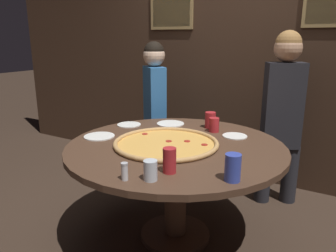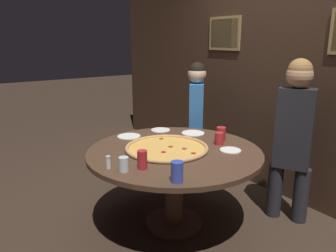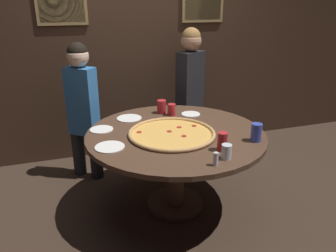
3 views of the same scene
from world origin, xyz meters
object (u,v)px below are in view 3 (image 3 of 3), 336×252
object	(u,v)px
dining_table	(175,146)
white_plate_right_side	(102,129)
white_plate_far_back	(110,147)
drink_cup_near_right	(256,132)
drink_cup_centre_back	(222,142)
white_plate_left_side	(191,114)
white_plate_beside_cup	(129,118)
giant_pizza	(172,133)
drink_cup_beside_pizza	(162,107)
drink_cup_near_left	(172,110)
drink_cup_far_left	(226,152)
diner_far_right	(82,104)
diner_far_left	(190,87)
condiment_shaker	(216,159)

from	to	relation	value
dining_table	white_plate_right_side	distance (m)	0.66
white_plate_far_back	drink_cup_near_right	bearing A→B (deg)	-11.93
drink_cup_centre_back	white_plate_left_side	size ratio (longest dim) A/B	0.77
dining_table	white_plate_beside_cup	bearing A→B (deg)	123.86
giant_pizza	white_plate_left_side	distance (m)	0.56
white_plate_left_side	white_plate_far_back	bearing A→B (deg)	-149.18
white_plate_beside_cup	giant_pizza	bearing A→B (deg)	-63.08
drink_cup_beside_pizza	drink_cup_near_left	xyz separation A→B (m)	(0.07, -0.09, -0.01)
giant_pizza	drink_cup_near_right	distance (m)	0.69
dining_table	drink_cup_near_right	distance (m)	0.70
dining_table	white_plate_left_side	world-z (taller)	white_plate_left_side
dining_table	drink_cup_far_left	world-z (taller)	drink_cup_far_left
white_plate_beside_cup	white_plate_far_back	bearing A→B (deg)	-114.90
dining_table	drink_cup_near_right	size ratio (longest dim) A/B	10.44
drink_cup_near_left	white_plate_beside_cup	distance (m)	0.42
drink_cup_beside_pizza	diner_far_right	bearing A→B (deg)	157.53
drink_cup_centre_back	diner_far_left	distance (m)	1.45
drink_cup_far_left	drink_cup_near_left	bearing A→B (deg)	93.77
dining_table	drink_cup_beside_pizza	distance (m)	0.56
white_plate_beside_cup	diner_far_left	size ratio (longest dim) A/B	0.15
drink_cup_near_right	drink_cup_centre_back	xyz separation A→B (m)	(-0.34, -0.07, -0.00)
drink_cup_far_left	drink_cup_beside_pizza	world-z (taller)	drink_cup_beside_pizza
drink_cup_near_right	white_plate_right_side	distance (m)	1.31
white_plate_right_side	condiment_shaker	size ratio (longest dim) A/B	2.09
drink_cup_far_left	white_plate_right_side	bearing A→B (deg)	132.72
white_plate_left_side	white_plate_beside_cup	xyz separation A→B (m)	(-0.61, 0.07, 0.00)
dining_table	diner_far_left	bearing A→B (deg)	61.95
dining_table	drink_cup_near_left	size ratio (longest dim) A/B	13.47
drink_cup_near_right	drink_cup_near_left	xyz separation A→B (m)	(-0.44, 0.81, -0.02)
drink_cup_near_right	white_plate_far_back	size ratio (longest dim) A/B	0.64
drink_cup_centre_back	drink_cup_far_left	bearing A→B (deg)	-104.69
drink_cup_beside_pizza	condiment_shaker	world-z (taller)	drink_cup_beside_pizza
drink_cup_near_right	white_plate_beside_cup	xyz separation A→B (m)	(-0.86, 0.84, -0.07)
white_plate_beside_cup	condiment_shaker	bearing A→B (deg)	-71.80
giant_pizza	drink_cup_near_right	bearing A→B (deg)	-28.71
drink_cup_centre_back	condiment_shaker	xyz separation A→B (m)	(-0.15, -0.21, -0.02)
diner_far_left	white_plate_left_side	bearing A→B (deg)	41.16
drink_cup_far_left	drink_cup_centre_back	world-z (taller)	drink_cup_centre_back
diner_far_right	dining_table	bearing A→B (deg)	170.96
dining_table	white_plate_right_side	bearing A→B (deg)	157.28
white_plate_beside_cup	dining_table	bearing A→B (deg)	-56.14
drink_cup_near_right	drink_cup_beside_pizza	distance (m)	1.04
giant_pizza	drink_cup_near_left	size ratio (longest dim) A/B	6.47
drink_cup_near_left	white_plate_left_side	xyz separation A→B (m)	(0.19, -0.04, -0.05)
white_plate_far_back	white_plate_right_side	distance (m)	0.39
white_plate_far_back	diner_far_left	world-z (taller)	diner_far_left
drink_cup_centre_back	diner_far_left	bearing A→B (deg)	77.92
condiment_shaker	drink_cup_near_right	bearing A→B (deg)	29.70
drink_cup_near_right	white_plate_right_side	size ratio (longest dim) A/B	0.73
drink_cup_near_left	condiment_shaker	world-z (taller)	drink_cup_near_left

